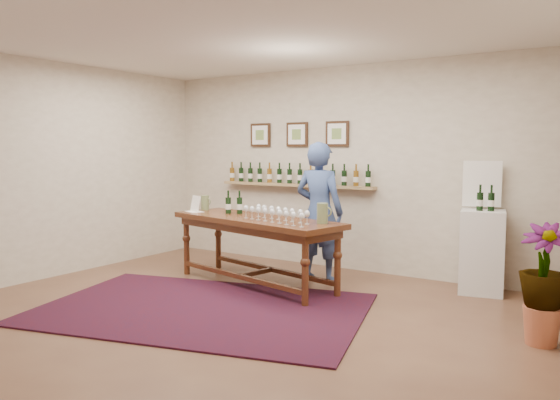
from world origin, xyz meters
The scene contains 14 objects.
ground centered at (0.00, 0.00, 0.00)m, with size 6.00×6.00×0.00m, color brown.
room_shell centered at (2.11, 1.86, 1.12)m, with size 6.00×6.00×6.00m.
rug centered at (-0.39, -0.10, 0.01)m, with size 3.34×2.22×0.02m, color #4D0D12.
tasting_table centered at (-0.53, 1.06, 0.71)m, with size 2.47×1.23×0.84m.
table_glasses centered at (-0.15, 0.92, 0.92)m, with size 1.16×0.27×0.16m, color silver, non-canonical shape.
table_bottles centered at (-0.99, 1.22, 0.99)m, with size 0.29×0.17×0.31m, color black, non-canonical shape.
pitcher_left centered at (-1.59, 1.34, 0.94)m, with size 0.13×0.13×0.20m, color #657247, non-canonical shape.
pitcher_right centered at (0.42, 1.03, 0.95)m, with size 0.15×0.15×0.23m, color #657247, non-canonical shape.
menu_card centered at (-1.55, 1.12, 0.95)m, with size 0.24×0.17×0.22m, color white.
display_pedestal centered at (1.88, 2.21, 0.48)m, with size 0.48×0.48×0.97m, color silver.
pedestal_bottles centered at (1.92, 2.16, 1.13)m, with size 0.32×0.08×0.32m, color black, non-canonical shape.
info_sign centered at (1.83, 2.35, 1.26)m, with size 0.43×0.02×0.59m, color white.
potted_plant centered at (2.73, 0.73, 0.53)m, with size 0.52×0.52×0.90m.
person centered at (0.02, 1.68, 0.88)m, with size 0.64×0.42×1.76m, color navy.
Camera 1 is at (3.34, -4.30, 1.68)m, focal length 35.00 mm.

